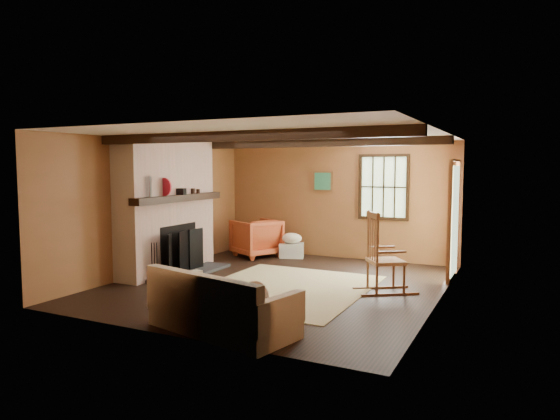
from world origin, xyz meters
The scene contains 10 objects.
ground centered at (0.00, 0.00, 0.00)m, with size 5.50×5.50×0.00m, color black.
room_envelope centered at (0.22, 0.26, 1.63)m, with size 5.02×5.52×2.44m.
fireplace centered at (-2.23, 0.00, 1.10)m, with size 1.02×2.30×2.40m.
rug centered at (0.20, -0.20, 0.00)m, with size 2.50×3.00×0.01m, color tan.
rocking_chair centered at (1.65, 0.25, 0.52)m, with size 1.00×0.89×1.24m.
sofa centered at (0.44, -2.40, 0.26)m, with size 1.93×1.18×0.73m.
firewood_pile centered at (-1.98, 2.42, 0.13)m, with size 0.69×0.13×0.25m.
laundry_basket centered at (-0.82, 2.28, 0.15)m, with size 0.50×0.38×0.30m, color silver.
basket_pillow centered at (-0.82, 2.28, 0.41)m, with size 0.44×0.35×0.22m, color white.
armchair centered at (-1.55, 2.06, 0.40)m, with size 0.86×0.88×0.80m, color #BF6026.
Camera 1 is at (3.54, -7.14, 1.91)m, focal length 32.00 mm.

